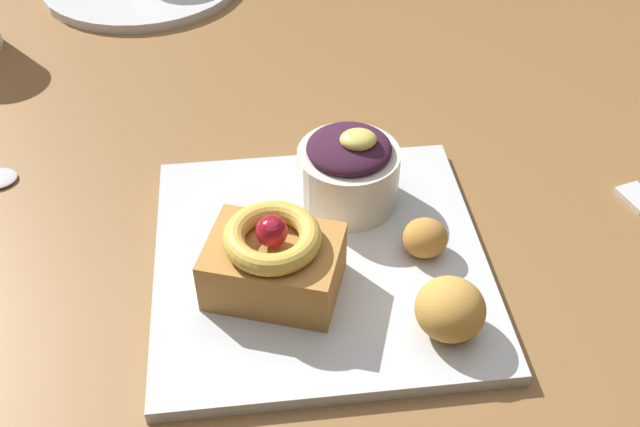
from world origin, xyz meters
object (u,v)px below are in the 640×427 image
(cake_slice, at_px, (273,260))
(fritter_middle, at_px, (425,238))
(berry_ramekin, at_px, (349,170))
(fritter_front, at_px, (450,309))
(front_plate, at_px, (323,260))

(cake_slice, height_order, fritter_middle, cake_slice)
(berry_ramekin, relative_size, fritter_front, 1.67)
(fritter_front, distance_m, fritter_middle, 0.08)
(berry_ramekin, height_order, fritter_front, berry_ramekin)
(front_plate, distance_m, fritter_front, 0.12)
(cake_slice, relative_size, fritter_front, 2.24)
(fritter_front, relative_size, fritter_middle, 1.40)
(berry_ramekin, bearing_deg, front_plate, -114.27)
(fritter_middle, bearing_deg, cake_slice, -168.64)
(front_plate, bearing_deg, fritter_front, -45.94)
(fritter_middle, bearing_deg, berry_ramekin, 126.19)
(cake_slice, xyz_separation_m, fritter_middle, (0.12, 0.02, -0.01))
(cake_slice, distance_m, fritter_front, 0.14)
(front_plate, relative_size, berry_ramekin, 3.05)
(front_plate, xyz_separation_m, berry_ramekin, (0.03, 0.07, 0.04))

